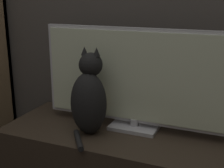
{
  "coord_description": "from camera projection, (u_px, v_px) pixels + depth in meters",
  "views": [
    {
      "loc": [
        0.56,
        -0.52,
        1.17
      ],
      "look_at": [
        -0.04,
        0.91,
        0.72
      ],
      "focal_mm": 50.0,
      "sensor_mm": 36.0,
      "label": 1
    }
  ],
  "objects": [
    {
      "name": "tv",
      "position": [
        135.0,
        79.0,
        1.64
      ],
      "size": [
        1.04,
        0.16,
        0.55
      ],
      "color": "#B7B7BC",
      "rests_on": "tv_stand"
    },
    {
      "name": "cat",
      "position": [
        89.0,
        98.0,
        1.61
      ],
      "size": [
        0.19,
        0.31,
        0.46
      ],
      "rotation": [
        0.0,
        0.0,
        0.02
      ],
      "color": "black",
      "rests_on": "tv_stand"
    }
  ]
}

